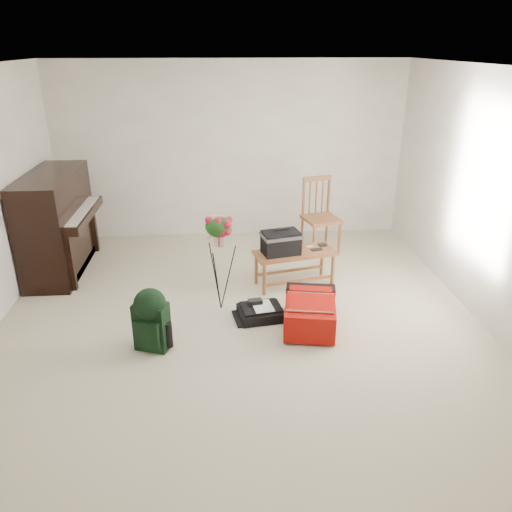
{
  "coord_description": "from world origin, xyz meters",
  "views": [
    {
      "loc": [
        -0.16,
        -4.42,
        2.69
      ],
      "look_at": [
        0.19,
        0.35,
        0.64
      ],
      "focal_mm": 35.0,
      "sensor_mm": 36.0,
      "label": 1
    }
  ],
  "objects": [
    {
      "name": "flower_stand",
      "position": [
        -0.19,
        0.41,
        0.54
      ],
      "size": [
        0.39,
        0.39,
        1.11
      ],
      "rotation": [
        0.0,
        0.0,
        0.14
      ],
      "color": "black",
      "rests_on": "floor"
    },
    {
      "name": "red_suitcase",
      "position": [
        0.71,
        0.01,
        0.17
      ],
      "size": [
        0.62,
        0.82,
        0.32
      ],
      "rotation": [
        0.0,
        0.0,
        -0.18
      ],
      "color": "#BB1808",
      "rests_on": "floor"
    },
    {
      "name": "dining_chair",
      "position": [
        1.2,
        1.97,
        0.5
      ],
      "size": [
        0.55,
        0.55,
        1.03
      ],
      "rotation": [
        0.0,
        0.0,
        0.26
      ],
      "color": "#985C31",
      "rests_on": "floor"
    },
    {
      "name": "black_duffel",
      "position": [
        0.23,
        0.18,
        0.07
      ],
      "size": [
        0.5,
        0.43,
        0.19
      ],
      "rotation": [
        0.0,
        0.0,
        0.16
      ],
      "color": "black",
      "rests_on": "floor"
    },
    {
      "name": "ceiling",
      "position": [
        0.0,
        0.0,
        2.5
      ],
      "size": [
        5.0,
        5.5,
        0.01
      ],
      "primitive_type": "cube",
      "color": "white",
      "rests_on": "wall_back"
    },
    {
      "name": "bench",
      "position": [
        0.57,
        0.94,
        0.52
      ],
      "size": [
        1.01,
        0.59,
        0.73
      ],
      "rotation": [
        0.0,
        0.0,
        0.23
      ],
      "color": "#985C31",
      "rests_on": "floor"
    },
    {
      "name": "green_backpack",
      "position": [
        -0.84,
        -0.31,
        0.34
      ],
      "size": [
        0.36,
        0.33,
        0.62
      ],
      "rotation": [
        0.0,
        0.0,
        -0.34
      ],
      "color": "black",
      "rests_on": "floor"
    },
    {
      "name": "wall_back",
      "position": [
        0.0,
        2.75,
        1.25
      ],
      "size": [
        5.0,
        0.04,
        2.5
      ],
      "primitive_type": "cube",
      "color": "white",
      "rests_on": "floor"
    },
    {
      "name": "wall_right",
      "position": [
        2.5,
        0.0,
        1.25
      ],
      "size": [
        0.04,
        5.5,
        2.5
      ],
      "primitive_type": "cube",
      "color": "white",
      "rests_on": "floor"
    },
    {
      "name": "floor",
      "position": [
        0.0,
        0.0,
        0.0
      ],
      "size": [
        5.0,
        5.5,
        0.01
      ],
      "primitive_type": "cube",
      "color": "#B8B194",
      "rests_on": "ground"
    },
    {
      "name": "piano",
      "position": [
        -2.19,
        1.6,
        0.6
      ],
      "size": [
        0.71,
        1.5,
        1.25
      ],
      "color": "black",
      "rests_on": "floor"
    }
  ]
}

